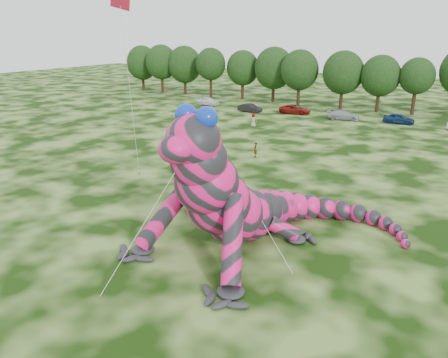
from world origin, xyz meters
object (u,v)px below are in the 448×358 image
tree_3 (211,73)px  tree_9 (416,86)px  tree_4 (243,75)px  spectator_4 (253,120)px  tree_0 (142,68)px  flying_kite (122,17)px  car_0 (208,101)px  tree_5 (274,75)px  car_1 (250,108)px  tree_1 (162,69)px  car_2 (295,109)px  inflatable_gecko (247,170)px  car_3 (344,115)px  tree_7 (343,80)px  spectator_0 (255,150)px  tree_6 (299,78)px  tree_8 (380,84)px  car_4 (399,119)px  tree_2 (185,70)px

tree_3 → tree_9: (36.78, 0.28, -0.38)m
tree_4 → spectator_4: 26.20m
tree_0 → tree_3: bearing=-6.6°
flying_kite → car_0: flying_kite is taller
tree_5 → car_1: size_ratio=2.44×
tree_1 → car_2: 34.85m
tree_3 → spectator_4: 28.60m
inflatable_gecko → car_3: size_ratio=3.81×
flying_kite → car_0: (-17.98, 39.82, -12.59)m
car_3 → tree_7: bearing=11.9°
tree_5 → spectator_0: tree_5 is taller
tree_9 → car_2: 18.55m
tree_4 → tree_6: tree_6 is taller
car_1 → flying_kite: bearing=-160.5°
tree_5 → car_2: size_ratio=1.99×
tree_7 → car_3: bearing=-71.1°
tree_0 → tree_5: size_ratio=0.97×
tree_8 → car_4: 10.06m
tree_9 → car_4: size_ratio=2.06×
tree_2 → tree_5: size_ratio=0.98×
inflatable_gecko → car_1: 45.25m
flying_kite → tree_7: size_ratio=1.61×
tree_6 → tree_7: size_ratio=1.00×
tree_7 → tree_8: (5.86, 0.18, -0.27)m
tree_0 → car_0: size_ratio=2.23×
car_0 → car_4: bearing=-83.6°
tree_2 → tree_3: (7.30, -1.69, -0.10)m
flying_kite → car_3: bearing=80.8°
car_2 → tree_9: bearing=-67.9°
tree_9 → car_4: bearing=-94.0°
tree_7 → spectator_4: size_ratio=5.06×
flying_kite → tree_5: (-9.87, 49.35, -8.41)m
tree_5 → car_0: 13.19m
car_2 → spectator_4: size_ratio=2.62×
car_4 → car_3: bearing=96.5°
car_1 → spectator_0: size_ratio=2.57×
car_1 → spectator_0: 26.59m
tree_1 → tree_8: (44.14, -1.07, -0.43)m
tree_1 → car_2: tree_1 is taller
tree_5 → car_1: 12.61m
tree_9 → tree_7: bearing=-177.2°
tree_8 → tree_7: bearing=-178.2°
flying_kite → spectator_0: 19.29m
tree_7 → car_3: size_ratio=2.02×
car_2 → spectator_0: 26.28m
tree_3 → car_0: tree_3 is taller
tree_6 → spectator_4: size_ratio=5.07×
car_1 → car_3: 14.89m
tree_0 → spectator_0: tree_0 is taller
tree_9 → spectator_0: tree_9 is taller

